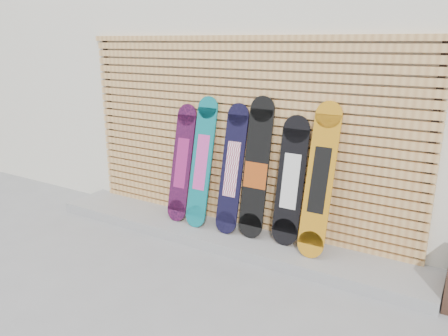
{
  "coord_description": "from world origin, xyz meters",
  "views": [
    {
      "loc": [
        2.23,
        -3.32,
        2.24
      ],
      "look_at": [
        -0.2,
        0.75,
        0.85
      ],
      "focal_mm": 35.0,
      "sensor_mm": 36.0,
      "label": 1
    }
  ],
  "objects_px": {
    "snowboard_4": "(291,181)",
    "snowboard_5": "(320,180)",
    "snowboard_1": "(202,162)",
    "snowboard_0": "(182,163)",
    "snowboard_3": "(256,169)",
    "snowboard_2": "(232,169)"
  },
  "relations": [
    {
      "from": "snowboard_1",
      "to": "snowboard_5",
      "type": "distance_m",
      "value": 1.43
    },
    {
      "from": "snowboard_0",
      "to": "snowboard_4",
      "type": "relative_size",
      "value": 1.01
    },
    {
      "from": "snowboard_4",
      "to": "snowboard_5",
      "type": "xyz_separation_m",
      "value": [
        0.33,
        -0.06,
        0.08
      ]
    },
    {
      "from": "snowboard_0",
      "to": "snowboard_5",
      "type": "bearing_deg",
      "value": -0.93
    },
    {
      "from": "snowboard_3",
      "to": "snowboard_5",
      "type": "distance_m",
      "value": 0.74
    },
    {
      "from": "snowboard_0",
      "to": "snowboard_3",
      "type": "xyz_separation_m",
      "value": [
        0.99,
        0.02,
        0.07
      ]
    },
    {
      "from": "snowboard_1",
      "to": "snowboard_0",
      "type": "bearing_deg",
      "value": 177.24
    },
    {
      "from": "snowboard_1",
      "to": "snowboard_5",
      "type": "relative_size",
      "value": 0.97
    },
    {
      "from": "snowboard_1",
      "to": "snowboard_5",
      "type": "xyz_separation_m",
      "value": [
        1.43,
        -0.01,
        0.02
      ]
    },
    {
      "from": "snowboard_3",
      "to": "snowboard_5",
      "type": "relative_size",
      "value": 1.0
    },
    {
      "from": "snowboard_1",
      "to": "snowboard_5",
      "type": "bearing_deg",
      "value": -0.55
    },
    {
      "from": "snowboard_0",
      "to": "snowboard_5",
      "type": "height_order",
      "value": "snowboard_5"
    },
    {
      "from": "snowboard_3",
      "to": "snowboard_0",
      "type": "bearing_deg",
      "value": -178.93
    },
    {
      "from": "snowboard_4",
      "to": "snowboard_0",
      "type": "bearing_deg",
      "value": -178.59
    },
    {
      "from": "snowboard_0",
      "to": "snowboard_2",
      "type": "bearing_deg",
      "value": -0.07
    },
    {
      "from": "snowboard_2",
      "to": "snowboard_3",
      "type": "bearing_deg",
      "value": 3.77
    },
    {
      "from": "snowboard_0",
      "to": "snowboard_3",
      "type": "height_order",
      "value": "snowboard_3"
    },
    {
      "from": "snowboard_1",
      "to": "snowboard_2",
      "type": "bearing_deg",
      "value": 1.93
    },
    {
      "from": "snowboard_1",
      "to": "snowboard_2",
      "type": "relative_size",
      "value": 1.03
    },
    {
      "from": "snowboard_1",
      "to": "snowboard_4",
      "type": "distance_m",
      "value": 1.1
    },
    {
      "from": "snowboard_2",
      "to": "snowboard_4",
      "type": "xyz_separation_m",
      "value": [
        0.69,
        0.04,
        -0.04
      ]
    },
    {
      "from": "snowboard_3",
      "to": "snowboard_4",
      "type": "xyz_separation_m",
      "value": [
        0.4,
        0.02,
        -0.08
      ]
    }
  ]
}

